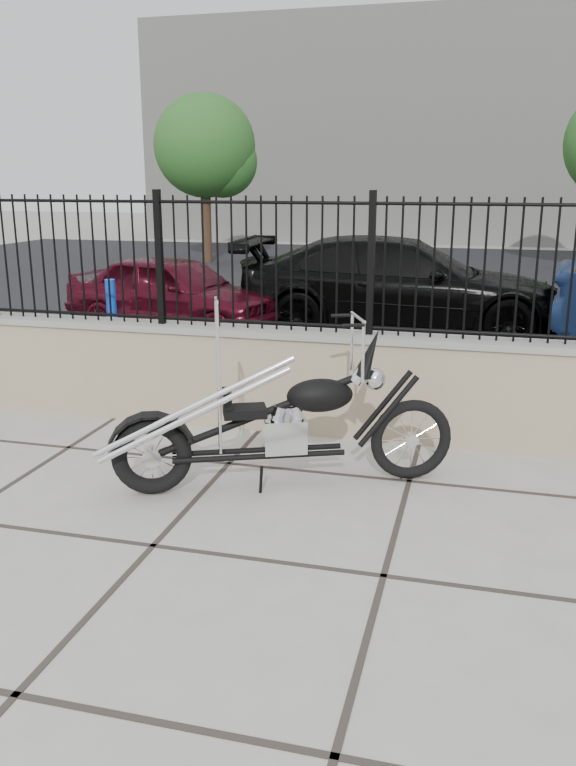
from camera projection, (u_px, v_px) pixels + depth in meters
The scene contains 10 objects.
ground_plane at pixel (153, 546), 4.84m from camera, with size 90.00×90.00×0.00m, color #99968E.
parking_lot at pixel (392, 286), 16.50m from camera, with size 30.00×30.00×0.00m, color black.
retaining_wall at pixel (263, 378), 7.05m from camera, with size 14.00×0.36×0.96m, color gray.
iron_fence at pixel (261, 264), 6.76m from camera, with size 14.00×0.08×1.20m, color black.
background_building at pixel (441, 133), 28.50m from camera, with size 22.00×6.00×8.00m, color beige.
chopper_motorcycle at pixel (278, 393), 5.58m from camera, with size 2.51×0.44×1.50m, color black, non-canonical shape.
car_red at pixel (175, 293), 11.51m from camera, with size 1.41×3.51×1.20m, color #460A17.
car_black at pixel (400, 285), 11.43m from camera, with size 2.04×5.01×1.45m, color black.
bollard_a at pixel (112, 321), 9.55m from camera, with size 0.13×0.13×1.07m, color #0B5BAA.
tree_left at pixel (204, 141), 20.42m from camera, with size 2.79×2.79×4.71m.
Camera 1 is at (1.96, -4.02, 2.30)m, focal length 35.00 mm.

